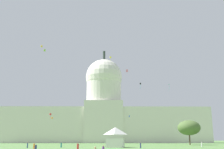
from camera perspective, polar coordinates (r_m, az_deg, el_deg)
capitol_building at (r=194.87m, az=-1.76°, el=-8.57°), size 144.67×28.25×66.75m
event_tent at (r=89.74m, az=0.71°, el=-13.00°), size 6.52×7.55×6.34m
tree_east_near at (r=131.50m, az=15.85°, el=-10.70°), size 13.28×13.26×11.05m
person_denim_front_left at (r=85.99m, az=-17.32°, el=-13.99°), size 0.49×0.49×1.78m
person_orange_edge_east at (r=80.28m, az=-16.06°, el=-14.25°), size 0.48×0.48×1.57m
person_navy_back_center at (r=82.40m, az=6.02°, el=-14.55°), size 0.43×0.43×1.76m
person_teal_near_tree_west at (r=90.44m, az=-10.62°, el=-14.33°), size 0.47×0.47×1.69m
person_red_back_left at (r=65.44m, az=-7.20°, el=-14.88°), size 0.55×0.55×1.76m
person_navy_edge_west at (r=63.28m, az=-15.72°, el=-14.65°), size 0.56×0.56×1.53m
person_white_front_right at (r=97.34m, az=18.32°, el=-13.80°), size 0.51×0.51×1.72m
kite_orange_low at (r=146.40m, az=-12.48°, el=-8.88°), size 1.03×1.04×0.83m
kite_gold_high at (r=142.96m, az=-14.55°, el=5.76°), size 0.81×0.86×0.98m
kite_yellow_high at (r=147.11m, az=-0.32°, el=3.63°), size 0.90×0.91×2.41m
kite_turquoise_mid at (r=159.36m, az=11.97°, el=-2.33°), size 1.07×1.16×4.14m
kite_red_low at (r=123.17m, az=-12.80°, el=-8.14°), size 0.97×0.96×2.08m
kite_black_mid at (r=144.76m, az=5.98°, el=-1.95°), size 0.92×0.91×3.30m
kite_lime_high at (r=157.89m, az=-13.95°, el=4.94°), size 1.05×0.37×1.43m
kite_blue_low at (r=162.73m, az=3.63°, el=-8.75°), size 0.56×0.57×1.15m
kite_pink_high at (r=140.76m, az=3.16°, el=0.78°), size 1.08×0.43×1.38m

